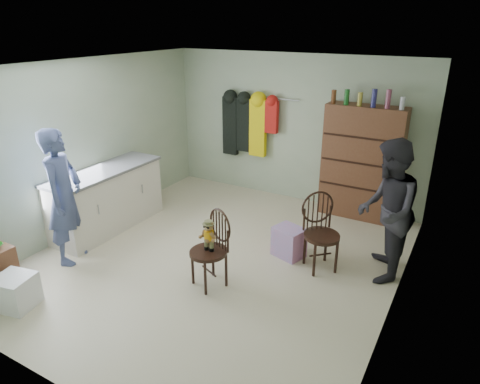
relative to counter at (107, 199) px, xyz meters
The scene contains 11 objects.
ground_plane 2.01m from the counter, ahead, with size 5.00×5.00×0.00m, color beige.
room_walls 2.30m from the counter, 15.25° to the left, with size 5.00×5.00×5.00m.
counter is the anchor object (origin of this frame).
plastic_tub 2.05m from the counter, 74.22° to the right, with size 0.40×0.38×0.38m, color white.
chair_front 2.27m from the counter, 12.81° to the right, with size 0.56×0.56×0.96m.
chair_far 3.23m from the counter, ahead, with size 0.63×0.63×1.00m.
striped_bag 2.82m from the counter, 11.48° to the left, with size 0.39×0.31×0.41m, color pink.
person_left 1.05m from the counter, 74.41° to the right, with size 0.65×0.43×1.79m, color #475382.
person_right 4.01m from the counter, ahead, with size 0.85×0.66×1.75m, color #2D2B33.
dresser 3.96m from the counter, 35.69° to the left, with size 1.20×0.39×2.07m.
coat_rack 2.74m from the counter, 64.76° to the left, with size 1.42×0.12×1.09m.
Camera 1 is at (2.73, -4.19, 2.99)m, focal length 32.00 mm.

